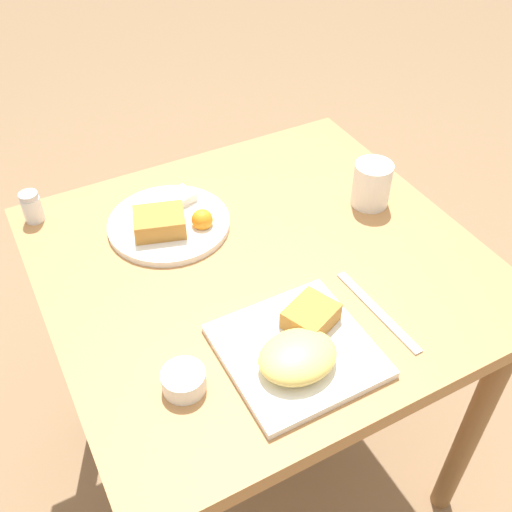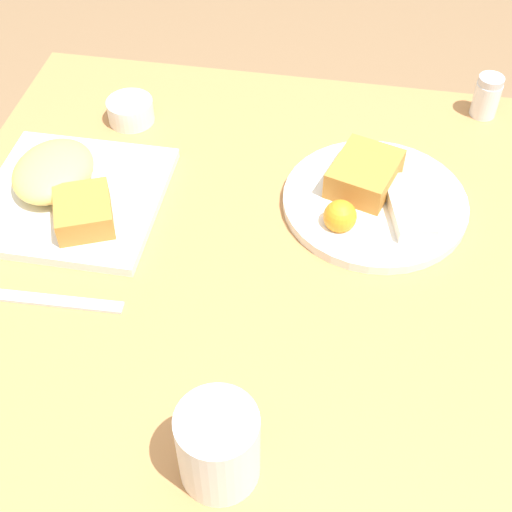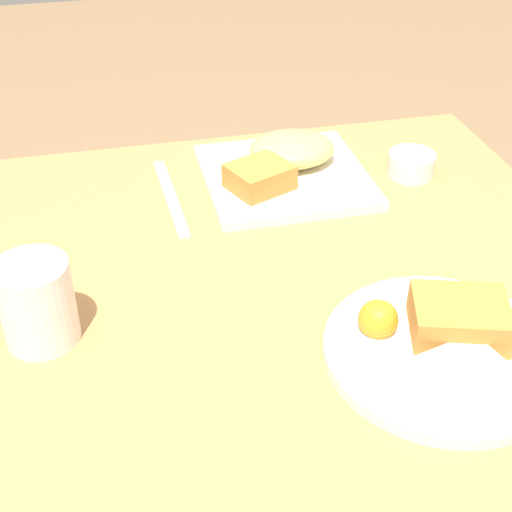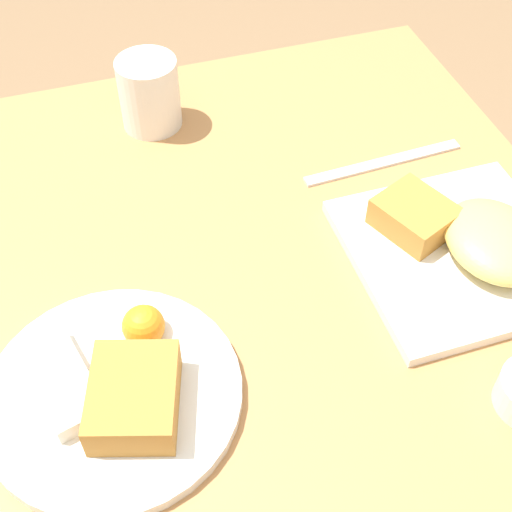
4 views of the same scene
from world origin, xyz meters
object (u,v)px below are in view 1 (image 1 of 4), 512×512
salt_shaker (32,208)px  coffee_mug (372,184)px  plate_square_near (299,348)px  butter_knife (377,311)px  plate_oval_far (169,221)px  sauce_ramekin (184,380)px

salt_shaker → coffee_mug: 0.71m
plate_square_near → coffee_mug: (0.35, 0.29, 0.03)m
salt_shaker → coffee_mug: bearing=-23.4°
butter_knife → plate_oval_far: bearing=28.8°
sauce_ramekin → coffee_mug: bearing=25.2°
sauce_ramekin → butter_knife: size_ratio=0.32×
plate_square_near → coffee_mug: size_ratio=2.45×
plate_square_near → plate_oval_far: size_ratio=0.95×
sauce_ramekin → butter_knife: 0.37m
sauce_ramekin → salt_shaker: bearing=101.7°
plate_square_near → butter_knife: plate_square_near is taller
plate_square_near → plate_oval_far: bearing=98.7°
plate_square_near → salt_shaker: bearing=118.0°
salt_shaker → plate_square_near: bearing=-62.0°
plate_oval_far → sauce_ramekin: plate_oval_far is taller
coffee_mug → plate_oval_far: bearing=163.1°
plate_oval_far → butter_knife: (0.24, -0.39, -0.01)m
plate_oval_far → salt_shaker: (-0.24, 0.16, 0.01)m
plate_oval_far → plate_square_near: bearing=-81.3°
sauce_ramekin → salt_shaker: salt_shaker is taller
butter_knife → coffee_mug: coffee_mug is taller
plate_oval_far → coffee_mug: size_ratio=2.58×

